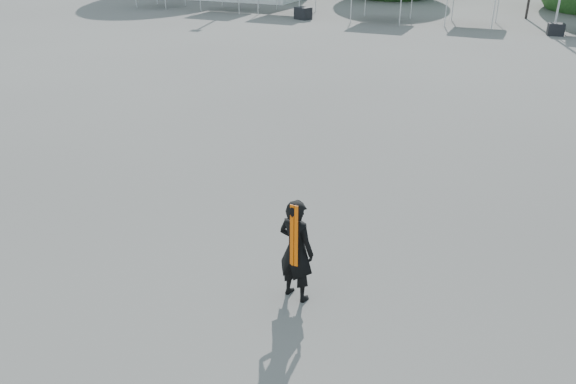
% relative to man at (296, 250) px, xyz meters
% --- Properties ---
extents(ground, '(120.00, 120.00, 0.00)m').
position_rel_man_xyz_m(ground, '(-1.01, 2.28, -0.87)').
color(ground, '#474442').
rests_on(ground, ground).
extents(man, '(0.72, 0.57, 1.74)m').
position_rel_man_xyz_m(man, '(0.00, 0.00, 0.00)').
color(man, black).
rests_on(man, ground).
extents(crate_west, '(1.17, 1.04, 0.75)m').
position_rel_man_xyz_m(crate_west, '(-11.34, 28.18, -0.50)').
color(crate_west, black).
rests_on(crate_west, ground).
extents(crate_mid, '(0.93, 0.77, 0.65)m').
position_rel_man_xyz_m(crate_mid, '(3.76, 28.15, -0.55)').
color(crate_mid, black).
rests_on(crate_mid, ground).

